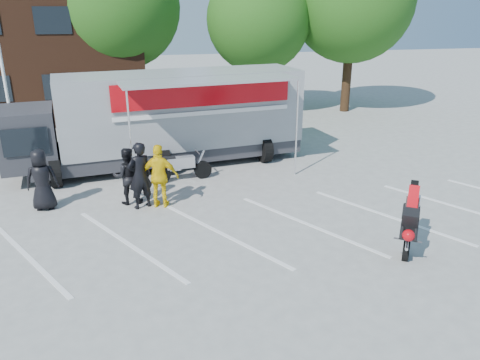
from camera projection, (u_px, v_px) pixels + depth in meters
name	position (u px, v px, depth m)	size (l,w,h in m)	color
ground	(222.00, 253.00, 11.28)	(100.00, 100.00, 0.00)	#A9A9A3
parking_bay_lines	(214.00, 234.00, 12.19)	(18.00, 5.00, 0.01)	white
flagpole	(2.00, 22.00, 17.29)	(1.61, 0.12, 8.00)	white
tree_left	(119.00, 7.00, 23.51)	(6.12, 6.12, 8.64)	#382314
tree_mid	(259.00, 20.00, 24.33)	(5.44, 5.44, 7.68)	#382314
tree_right	(353.00, 1.00, 24.63)	(6.46, 6.46, 9.12)	#382314
transporter_truck	(172.00, 164.00, 17.70)	(10.65, 5.13, 3.39)	#93969B
parked_motorcycle	(183.00, 181.00, 15.98)	(0.70, 2.09, 1.09)	#BCBCC1
stunt_bike_rider	(406.00, 247.00, 11.57)	(0.77, 1.64, 1.93)	black
spectator_leather_a	(42.00, 180.00, 13.45)	(0.89, 0.58, 1.81)	black
spectator_leather_b	(140.00, 176.00, 13.51)	(0.73, 0.48, 1.99)	black
spectator_leather_c	(127.00, 176.00, 13.87)	(0.84, 0.65, 1.73)	black
spectator_hivis	(160.00, 176.00, 13.59)	(1.11, 0.46, 1.90)	yellow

